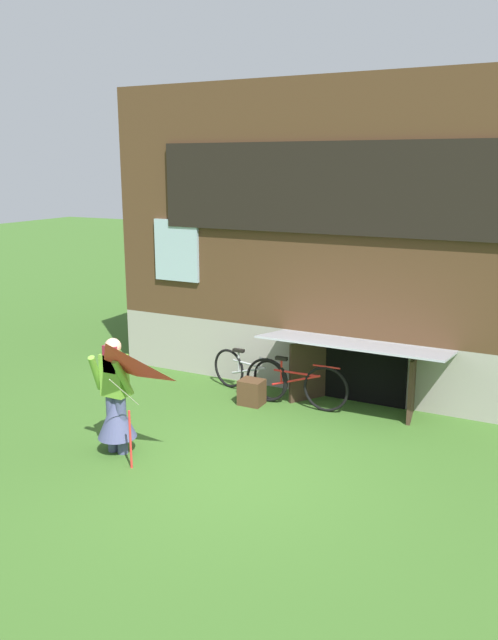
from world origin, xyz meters
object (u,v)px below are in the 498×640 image
person (116,405)px  wooden_crate (252,392)px  bicycle_red (296,383)px  bicycle_silver (249,373)px  kite (107,376)px

person → wooden_crate: (0.81, 2.41, -0.46)m
bicycle_red → bicycle_silver: bicycle_red is taller
wooden_crate → bicycle_red: bearing=19.6°
kite → bicycle_red: size_ratio=0.92×
person → kite: bearing=-68.2°
bicycle_red → bicycle_silver: bearing=167.1°
person → bicycle_red: size_ratio=0.91×
kite → wooden_crate: bearing=80.7°
person → wooden_crate: 2.58m
bicycle_red → bicycle_silver: 0.96m
kite → wooden_crate: kite is taller
person → kite: size_ratio=0.99×
person → bicycle_silver: bearing=69.0°
person → wooden_crate: size_ratio=3.87×
kite → bicycle_silver: 3.49m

